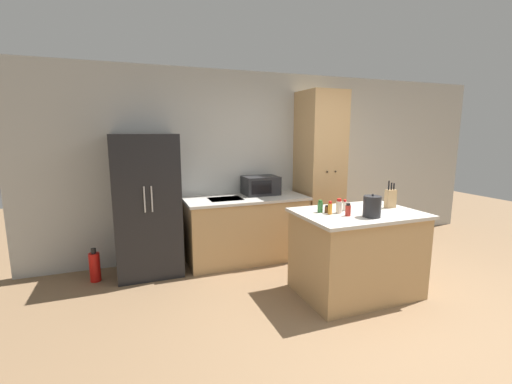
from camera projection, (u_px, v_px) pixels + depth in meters
The scene contains 16 objects.
ground_plane at pixel (385, 319), 3.27m from camera, with size 14.00×14.00×0.00m, color #846647.
wall_back at pixel (283, 163), 5.19m from camera, with size 7.20×0.06×2.60m.
refrigerator at pixel (147, 205), 4.22m from camera, with size 0.77×0.70×1.74m.
back_counter at pixel (246, 228), 4.74m from camera, with size 1.66×0.72×0.88m.
pantry_cabinet at pixel (319, 173), 5.05m from camera, with size 0.56×0.64×2.34m.
kitchen_island at pixel (356, 252), 3.74m from camera, with size 1.30×0.91×0.92m.
microwave at pixel (261, 185), 4.86m from camera, with size 0.49×0.37×0.26m.
knife_block at pixel (390, 198), 3.84m from camera, with size 0.12×0.07×0.31m.
spice_bottle_tall_dark at pixel (327, 209), 3.60m from camera, with size 0.05×0.05×0.08m.
spice_bottle_short_red at pixel (330, 208), 3.54m from camera, with size 0.04×0.04×0.14m.
spice_bottle_amber_oil at pixel (345, 206), 3.70m from camera, with size 0.04×0.04×0.12m.
spice_bottle_green_herb at pixel (348, 210), 3.47m from camera, with size 0.06×0.06×0.13m.
spice_bottle_pale_salt at pixel (339, 206), 3.59m from camera, with size 0.06×0.06×0.15m.
spice_bottle_orange_cap at pixel (320, 207), 3.62m from camera, with size 0.06×0.06×0.13m.
kettle at pixel (372, 206), 3.42m from camera, with size 0.18×0.18×0.24m.
fire_extinguisher at pixel (95, 267), 4.07m from camera, with size 0.12×0.12×0.41m.
Camera 1 is at (-2.23, -2.37, 1.76)m, focal length 24.00 mm.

